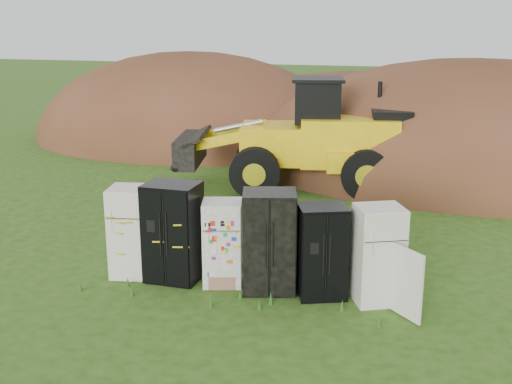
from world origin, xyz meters
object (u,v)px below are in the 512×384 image
(fridge_leftmost, at_px, (132,232))
(wheel_loader, at_px, (288,134))
(fridge_black_side, at_px, (173,232))
(fridge_open_door, at_px, (378,255))
(fridge_black_right, at_px, (322,251))
(fridge_sticker, at_px, (223,243))
(fridge_dark_mid, at_px, (269,241))

(fridge_leftmost, height_order, wheel_loader, wheel_loader)
(fridge_black_side, distance_m, fridge_open_door, 4.06)
(fridge_black_right, xyz_separation_m, wheel_loader, (-2.40, 7.64, 0.82))
(fridge_black_right, bearing_deg, wheel_loader, 85.84)
(fridge_sticker, distance_m, wheel_loader, 7.66)
(fridge_open_door, height_order, wheel_loader, wheel_loader)
(wheel_loader, bearing_deg, fridge_dark_mid, -91.53)
(fridge_leftmost, xyz_separation_m, fridge_black_right, (3.92, 0.02, -0.04))
(fridge_leftmost, bearing_deg, wheel_loader, 68.24)
(fridge_sticker, xyz_separation_m, fridge_black_right, (1.99, -0.04, 0.04))
(wheel_loader, bearing_deg, fridge_black_right, -84.30)
(fridge_dark_mid, relative_size, fridge_black_right, 1.11)
(fridge_black_side, relative_size, fridge_dark_mid, 1.01)
(fridge_black_side, height_order, fridge_black_right, fridge_black_side)
(fridge_dark_mid, bearing_deg, fridge_sticker, 163.03)
(fridge_black_side, bearing_deg, fridge_black_right, 1.35)
(fridge_black_side, height_order, fridge_open_door, fridge_black_side)
(fridge_leftmost, relative_size, fridge_sticker, 1.09)
(fridge_black_side, height_order, fridge_sticker, fridge_black_side)
(fridge_leftmost, distance_m, fridge_dark_mid, 2.90)
(fridge_black_right, distance_m, wheel_loader, 8.05)
(fridge_leftmost, bearing_deg, fridge_black_right, -10.25)
(fridge_black_side, height_order, wheel_loader, wheel_loader)
(fridge_dark_mid, bearing_deg, wheel_loader, 85.38)
(fridge_sticker, bearing_deg, fridge_open_door, -15.67)
(fridge_black_side, distance_m, fridge_sticker, 1.04)
(wheel_loader, bearing_deg, fridge_sticker, -98.63)
(fridge_sticker, xyz_separation_m, fridge_open_door, (3.03, -0.01, 0.07))
(fridge_black_right, bearing_deg, fridge_black_side, 158.58)
(fridge_black_side, distance_m, fridge_black_right, 3.02)
(fridge_sticker, relative_size, fridge_open_door, 0.93)
(fridge_leftmost, xyz_separation_m, fridge_open_door, (4.96, 0.05, -0.01))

